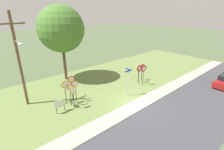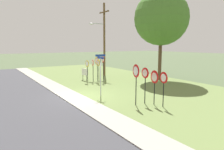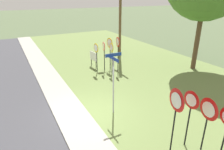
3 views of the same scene
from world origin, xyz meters
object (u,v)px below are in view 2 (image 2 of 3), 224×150
at_px(notice_board, 85,73).
at_px(yield_sign_far_left, 145,77).
at_px(yield_sign_near_right, 136,75).
at_px(stop_sign_far_left, 97,64).
at_px(utility_pole, 103,37).
at_px(yield_sign_near_left, 163,81).
at_px(stop_sign_near_left, 99,66).
at_px(stop_sign_far_right, 87,67).
at_px(yield_sign_far_right, 154,79).
at_px(stop_sign_far_center, 93,66).
at_px(street_name_post, 101,71).
at_px(stop_sign_near_right, 103,63).
at_px(oak_tree_left, 161,18).

bearing_deg(notice_board, yield_sign_far_left, -8.56).
bearing_deg(yield_sign_near_right, stop_sign_far_left, 176.63).
height_order(yield_sign_far_left, utility_pole, utility_pole).
xyz_separation_m(yield_sign_near_left, utility_pole, (-13.05, 3.43, 3.02)).
xyz_separation_m(stop_sign_near_left, stop_sign_far_right, (-0.73, -0.89, -0.04)).
bearing_deg(yield_sign_near_left, yield_sign_far_left, -153.67).
height_order(yield_sign_near_left, yield_sign_far_right, yield_sign_far_right).
bearing_deg(stop_sign_far_center, street_name_post, -10.72).
bearing_deg(stop_sign_near_right, stop_sign_far_center, -114.77).
height_order(stop_sign_far_left, yield_sign_far_left, stop_sign_far_left).
height_order(stop_sign_near_left, stop_sign_far_center, stop_sign_near_left).
bearing_deg(stop_sign_far_right, yield_sign_far_right, -2.01).
bearing_deg(oak_tree_left, yield_sign_far_left, -50.83).
bearing_deg(stop_sign_near_left, utility_pole, 148.95).
bearing_deg(stop_sign_far_right, yield_sign_far_left, -4.19).
bearing_deg(street_name_post, stop_sign_far_right, 164.99).
distance_m(stop_sign_near_right, stop_sign_far_left, 0.86).
height_order(stop_sign_far_right, yield_sign_near_right, yield_sign_near_right).
bearing_deg(yield_sign_near_right, notice_board, -176.82).
height_order(stop_sign_far_center, street_name_post, street_name_post).
xyz_separation_m(yield_sign_near_left, yield_sign_far_right, (-0.68, -0.09, 0.02)).
bearing_deg(stop_sign_near_left, stop_sign_far_right, -124.42).
relative_size(stop_sign_near_left, yield_sign_far_left, 0.98).
bearing_deg(notice_board, stop_sign_far_center, 9.09).
bearing_deg(yield_sign_far_left, notice_board, 178.41).
relative_size(stop_sign_far_left, notice_board, 1.99).
relative_size(yield_sign_far_right, street_name_post, 0.72).
height_order(stop_sign_far_right, street_name_post, street_name_post).
distance_m(stop_sign_far_right, utility_pole, 5.61).
height_order(yield_sign_far_left, street_name_post, street_name_post).
xyz_separation_m(yield_sign_far_right, oak_tree_left, (-6.52, 7.06, 4.83)).
bearing_deg(yield_sign_near_left, stop_sign_far_right, -172.98).
relative_size(yield_sign_near_right, yield_sign_far_left, 1.11).
height_order(stop_sign_near_right, yield_sign_near_left, stop_sign_near_right).
distance_m(yield_sign_near_right, yield_sign_far_right, 1.23).
bearing_deg(utility_pole, stop_sign_far_center, -44.71).
distance_m(yield_sign_far_left, utility_pole, 12.83).
height_order(stop_sign_near_right, yield_sign_far_left, stop_sign_near_right).
height_order(yield_sign_near_right, yield_sign_far_left, yield_sign_near_right).
relative_size(stop_sign_near_left, street_name_post, 0.75).
xyz_separation_m(stop_sign_far_right, notice_board, (-1.23, 0.28, -0.77)).
height_order(yield_sign_near_right, utility_pole, utility_pole).
bearing_deg(stop_sign_far_right, oak_tree_left, 65.79).
distance_m(stop_sign_far_right, yield_sign_near_left, 10.03).
height_order(stop_sign_near_left, utility_pole, utility_pole).
distance_m(stop_sign_far_center, yield_sign_near_left, 10.01).
distance_m(stop_sign_near_left, stop_sign_near_right, 0.64).
bearing_deg(stop_sign_far_left, yield_sign_near_right, -18.96).
bearing_deg(utility_pole, stop_sign_far_left, -40.38).
relative_size(yield_sign_near_right, oak_tree_left, 0.28).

